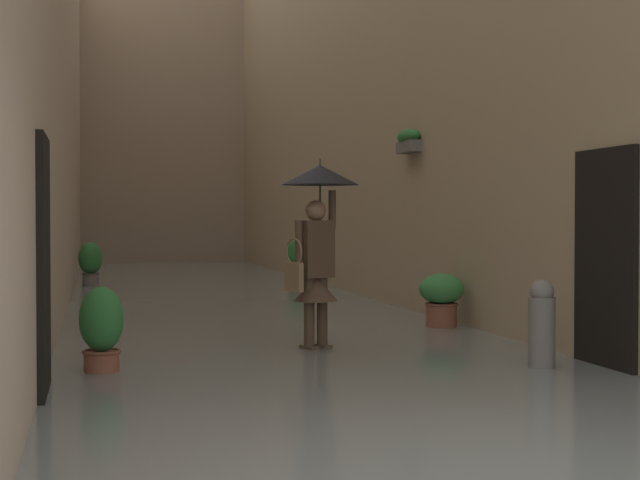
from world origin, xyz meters
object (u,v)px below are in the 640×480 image
person_wading (317,225)px  potted_plant_mid_right (90,262)px  potted_plant_far_left (442,297)px  potted_plant_far_right (101,329)px  potted_plant_mid_left (295,259)px  mooring_bollard (542,327)px

person_wading → potted_plant_mid_right: person_wading is taller
person_wading → potted_plant_far_left: bearing=-141.4°
potted_plant_mid_right → potted_plant_far_left: bearing=117.2°
potted_plant_mid_right → potted_plant_far_right: bearing=90.7°
potted_plant_far_left → potted_plant_mid_left: size_ratio=0.78×
potted_plant_far_right → potted_plant_mid_right: size_ratio=0.87×
mooring_bollard → potted_plant_mid_left: bearing=-91.5°
person_wading → potted_plant_far_right: size_ratio=2.51×
potted_plant_far_right → mooring_bollard: bearing=169.9°
person_wading → potted_plant_mid_left: person_wading is taller
person_wading → potted_plant_mid_left: bearing=-100.6°
potted_plant_far_right → potted_plant_far_left: bearing=-148.0°
potted_plant_far_left → potted_plant_mid_right: (4.61, -8.99, 0.11)m
potted_plant_far_right → person_wading: bearing=-154.8°
potted_plant_mid_right → potted_plant_mid_left: size_ratio=1.00×
potted_plant_mid_left → potted_plant_far_left: bearing=89.6°
person_wading → mooring_bollard: (-1.81, 1.85, -0.98)m
person_wading → mooring_bollard: 2.77m
potted_plant_far_right → potted_plant_mid_right: (0.15, -11.78, 0.10)m
potted_plant_far_right → potted_plant_mid_left: 13.52m
potted_plant_far_right → potted_plant_mid_right: potted_plant_mid_right is taller
potted_plant_mid_right → mooring_bollard: bearing=109.0°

